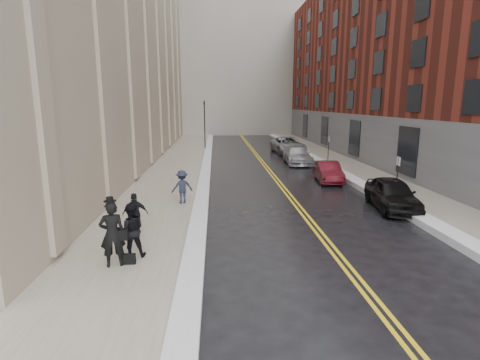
{
  "coord_description": "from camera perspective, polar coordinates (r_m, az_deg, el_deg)",
  "views": [
    {
      "loc": [
        -1.46,
        -10.41,
        4.93
      ],
      "look_at": [
        -0.41,
        5.71,
        1.6
      ],
      "focal_mm": 28.0,
      "sensor_mm": 36.0,
      "label": 1
    }
  ],
  "objects": [
    {
      "name": "pedestrian_main",
      "position": [
        11.73,
        -18.89,
        -7.8
      ],
      "size": [
        0.83,
        0.65,
        2.0
      ],
      "primitive_type": "imported",
      "rotation": [
        0.0,
        0.0,
        3.41
      ],
      "color": "black",
      "rests_on": "sidewalk_left"
    },
    {
      "name": "snow_ridge_left",
      "position": [
        26.85,
        -5.26,
        1.3
      ],
      "size": [
        0.7,
        60.8,
        0.26
      ],
      "primitive_type": "cube",
      "color": "silver",
      "rests_on": "ground"
    },
    {
      "name": "tower_far_right",
      "position": [
        79.81,
        8.22,
        23.88
      ],
      "size": [
        22.0,
        18.0,
        44.0
      ],
      "primitive_type": "cube",
      "color": "slate",
      "rests_on": "ground"
    },
    {
      "name": "pedestrian_b",
      "position": [
        18.3,
        -8.82,
        -1.03
      ],
      "size": [
        1.18,
        0.91,
        1.61
      ],
      "primitive_type": "imported",
      "rotation": [
        0.0,
        0.0,
        3.48
      ],
      "color": "#1B2032",
      "rests_on": "sidewalk_left"
    },
    {
      "name": "parking_sign_near",
      "position": [
        20.96,
        22.86,
        0.91
      ],
      "size": [
        0.06,
        0.35,
        2.23
      ],
      "color": "black",
      "rests_on": "ground"
    },
    {
      "name": "ground",
      "position": [
        11.61,
        3.96,
        -13.5
      ],
      "size": [
        160.0,
        160.0,
        0.0
      ],
      "primitive_type": "plane",
      "color": "black",
      "rests_on": "ground"
    },
    {
      "name": "sidewalk_right",
      "position": [
        28.82,
        17.61,
        1.39
      ],
      "size": [
        3.0,
        64.0,
        0.15
      ],
      "primitive_type": "cube",
      "color": "gray",
      "rests_on": "ground"
    },
    {
      "name": "car_silver_far",
      "position": [
        37.98,
        7.33,
        5.3
      ],
      "size": [
        3.02,
        5.91,
        1.6
      ],
      "primitive_type": "imported",
      "rotation": [
        0.0,
        0.0,
        0.06
      ],
      "color": "#96999D",
      "rests_on": "ground"
    },
    {
      "name": "pedestrian_a",
      "position": [
        12.29,
        -16.27,
        -7.37
      ],
      "size": [
        0.97,
        0.83,
        1.75
      ],
      "primitive_type": "imported",
      "rotation": [
        0.0,
        0.0,
        3.35
      ],
      "color": "black",
      "rests_on": "sidewalk_left"
    },
    {
      "name": "snow_ridge_right",
      "position": [
        28.19,
        14.11,
        1.53
      ],
      "size": [
        0.85,
        60.8,
        0.3
      ],
      "primitive_type": "cube",
      "color": "silver",
      "rests_on": "ground"
    },
    {
      "name": "traffic_signal",
      "position": [
        40.47,
        -5.42,
        8.97
      ],
      "size": [
        0.18,
        0.15,
        5.2
      ],
      "color": "black",
      "rests_on": "ground"
    },
    {
      "name": "lane_stripe_b",
      "position": [
        27.17,
        4.96,
        1.15
      ],
      "size": [
        0.12,
        64.0,
        0.01
      ],
      "primitive_type": "cube",
      "color": "gold",
      "rests_on": "ground"
    },
    {
      "name": "car_black",
      "position": [
        19.0,
        22.15,
        -1.97
      ],
      "size": [
        2.3,
        4.53,
        1.48
      ],
      "primitive_type": "imported",
      "rotation": [
        0.0,
        0.0,
        -0.13
      ],
      "color": "black",
      "rests_on": "ground"
    },
    {
      "name": "car_maroon",
      "position": [
        24.45,
        13.27,
        1.22
      ],
      "size": [
        1.69,
        3.97,
        1.27
      ],
      "primitive_type": "imported",
      "rotation": [
        0.0,
        0.0,
        -0.09
      ],
      "color": "#450C13",
      "rests_on": "ground"
    },
    {
      "name": "car_silver_near",
      "position": [
        31.36,
        8.71,
        3.77
      ],
      "size": [
        2.17,
        4.95,
        1.42
      ],
      "primitive_type": "imported",
      "rotation": [
        0.0,
        0.0,
        -0.04
      ],
      "color": "#97999E",
      "rests_on": "ground"
    },
    {
      "name": "sidewalk_left",
      "position": [
        27.02,
        -10.14,
        1.11
      ],
      "size": [
        4.0,
        64.0,
        0.15
      ],
      "primitive_type": "cube",
      "color": "gray",
      "rests_on": "ground"
    },
    {
      "name": "building_right",
      "position": [
        38.63,
        26.86,
        16.49
      ],
      "size": [
        14.0,
        50.0,
        18.0
      ],
      "primitive_type": "cube",
      "color": "maroon",
      "rests_on": "ground"
    },
    {
      "name": "lane_stripe_a",
      "position": [
        27.14,
        4.46,
        1.15
      ],
      "size": [
        0.12,
        64.0,
        0.01
      ],
      "primitive_type": "cube",
      "color": "gold",
      "rests_on": "ground"
    },
    {
      "name": "pedestrian_c",
      "position": [
        14.36,
        -15.67,
        -4.98
      ],
      "size": [
        0.97,
        0.54,
        1.56
      ],
      "primitive_type": "imported",
      "rotation": [
        0.0,
        0.0,
        3.32
      ],
      "color": "black",
      "rests_on": "sidewalk_left"
    },
    {
      "name": "parking_sign_far",
      "position": [
        32.02,
        13.33,
        4.92
      ],
      "size": [
        0.06,
        0.35,
        2.23
      ],
      "color": "black",
      "rests_on": "ground"
    }
  ]
}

